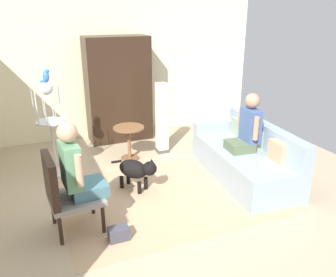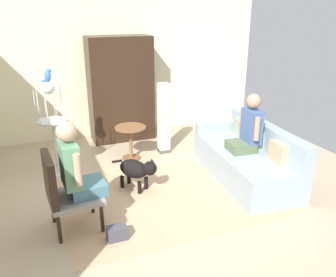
# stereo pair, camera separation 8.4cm
# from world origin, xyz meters

# --- Properties ---
(ground_plane) EXTENTS (6.67, 6.67, 0.00)m
(ground_plane) POSITION_xyz_m (0.00, 0.00, 0.00)
(ground_plane) COLOR tan
(back_wall) EXTENTS (6.16, 0.12, 2.67)m
(back_wall) POSITION_xyz_m (0.00, 2.80, 1.34)
(back_wall) COLOR beige
(back_wall) RESTS_ON ground
(area_rug) EXTENTS (2.96, 2.13, 0.01)m
(area_rug) POSITION_xyz_m (0.05, -0.10, 0.00)
(area_rug) COLOR tan
(area_rug) RESTS_ON ground
(couch) EXTENTS (1.04, 2.07, 0.82)m
(couch) POSITION_xyz_m (1.35, 0.01, 0.30)
(couch) COLOR #8EA0AD
(couch) RESTS_ON ground
(armchair) EXTENTS (0.62, 0.59, 0.96)m
(armchair) POSITION_xyz_m (-1.40, -0.40, 0.53)
(armchair) COLOR black
(armchair) RESTS_ON ground
(person_on_couch) EXTENTS (0.46, 0.51, 0.86)m
(person_on_couch) POSITION_xyz_m (1.31, -0.01, 0.80)
(person_on_couch) COLOR #516044
(person_on_armchair) EXTENTS (0.50, 0.55, 0.90)m
(person_on_armchair) POSITION_xyz_m (-1.23, -0.38, 0.78)
(person_on_armchair) COLOR #426D77
(round_end_table) EXTENTS (0.52, 0.52, 0.58)m
(round_end_table) POSITION_xyz_m (-0.11, 1.31, 0.39)
(round_end_table) COLOR brown
(round_end_table) RESTS_ON ground
(dog) EXTENTS (0.51, 0.66, 0.52)m
(dog) POSITION_xyz_m (-0.34, 0.23, 0.32)
(dog) COLOR black
(dog) RESTS_ON ground
(bird_cage_stand) EXTENTS (0.44, 0.44, 1.45)m
(bird_cage_stand) POSITION_xyz_m (-1.34, 1.20, 0.81)
(bird_cage_stand) COLOR silver
(bird_cage_stand) RESTS_ON ground
(parrot) EXTENTS (0.17, 0.10, 0.20)m
(parrot) POSITION_xyz_m (-1.33, 1.20, 1.55)
(parrot) COLOR blue
(parrot) RESTS_ON bird_cage_stand
(column_lamp) EXTENTS (0.20, 0.20, 1.26)m
(column_lamp) POSITION_xyz_m (0.52, 1.40, 0.62)
(column_lamp) COLOR #4C4742
(column_lamp) RESTS_ON ground
(armoire_cabinet) EXTENTS (1.19, 0.56, 1.98)m
(armoire_cabinet) POSITION_xyz_m (0.02, 2.39, 0.99)
(armoire_cabinet) COLOR black
(armoire_cabinet) RESTS_ON ground
(handbag) EXTENTS (0.23, 0.15, 0.15)m
(handbag) POSITION_xyz_m (-0.89, -0.79, 0.08)
(handbag) COLOR #3F3F4C
(handbag) RESTS_ON ground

